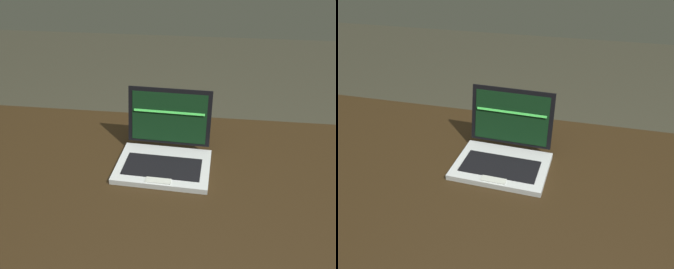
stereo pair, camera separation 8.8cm
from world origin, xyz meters
The scene contains 2 objects.
desk centered at (0.00, 0.00, 0.65)m, with size 1.65×0.75×0.73m.
laptop_front centered at (-0.04, 0.09, 0.77)m, with size 0.26×0.22×0.19m.
Camera 2 is at (0.15, -0.67, 1.31)m, focal length 36.51 mm.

